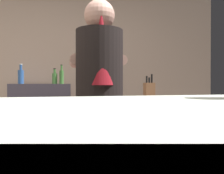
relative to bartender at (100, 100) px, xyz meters
The scene contains 10 objects.
wall_back 1.92m from the bartender, 98.30° to the left, with size 5.20×0.10×2.70m, color gray.
prep_counter 0.70m from the bartender, 80.30° to the left, with size 2.10×0.60×0.92m, color #4F3733.
back_shelf 1.71m from the bartender, 106.91° to the left, with size 0.76×0.36×1.11m, color #3C353E.
bartender is the anchor object (origin of this frame).
knife_block 0.84m from the bartender, 41.51° to the left, with size 0.10×0.08×0.29m.
mixing_bowl 0.66m from the bartender, 148.89° to the left, with size 0.22×0.22×0.06m, color teal.
chefs_knife 0.50m from the bartender, 55.40° to the left, with size 0.24×0.03×0.01m, color silver.
bottle_hot_sauce 1.55m from the bartender, 97.91° to the left, with size 0.06×0.06×0.26m.
bottle_olive_oil 1.59m from the bartender, 100.97° to the left, with size 0.07×0.07×0.21m.
bottle_vinegar 1.78m from the bartender, 114.47° to the left, with size 0.07×0.07×0.26m.
Camera 1 is at (-0.05, -1.28, 1.10)m, focal length 36.92 mm.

